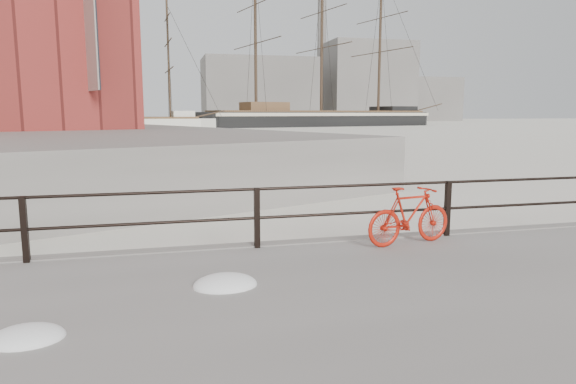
{
  "coord_description": "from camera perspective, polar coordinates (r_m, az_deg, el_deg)",
  "views": [
    {
      "loc": [
        -8.51,
        -8.29,
        2.56
      ],
      "look_at": [
        -6.06,
        1.5,
        1.0
      ],
      "focal_mm": 32.0,
      "sensor_mm": 36.0,
      "label": 1
    }
  ],
  "objects": [
    {
      "name": "barque_black",
      "position": [
        101.48,
        3.68,
        7.31
      ],
      "size": [
        64.25,
        34.22,
        34.56
      ],
      "primitive_type": null,
      "rotation": [
        0.0,
        0.0,
        0.24
      ],
      "color": "black",
      "rests_on": "ground"
    },
    {
      "name": "industrial_west",
      "position": [
        151.15,
        -3.21,
        11.2
      ],
      "size": [
        32.0,
        18.0,
        18.0
      ],
      "primitive_type": "cube",
      "color": "gray",
      "rests_on": "ground"
    },
    {
      "name": "industrial_east",
      "position": [
        180.45,
        14.84,
        9.89
      ],
      "size": [
        20.0,
        16.0,
        14.0
      ],
      "primitive_type": "cube",
      "color": "gray",
      "rests_on": "ground"
    },
    {
      "name": "schooner_left",
      "position": [
        85.32,
        -26.47,
        6.14
      ],
      "size": [
        24.09,
        11.0,
        18.31
      ],
      "primitive_type": null,
      "rotation": [
        0.0,
        0.0,
        -0.0
      ],
      "color": "beige",
      "rests_on": "ground"
    },
    {
      "name": "bicycle",
      "position": [
        8.89,
        13.36,
        -2.55
      ],
      "size": [
        1.67,
        0.55,
        1.0
      ],
      "primitive_type": "imported",
      "rotation": [
        0.0,
        0.0,
        0.19
      ],
      "color": "red",
      "rests_on": "promenade"
    },
    {
      "name": "schooner_mid",
      "position": [
        82.8,
        -17.54,
        6.6
      ],
      "size": [
        30.47,
        14.77,
        21.22
      ],
      "primitive_type": null,
      "rotation": [
        0.0,
        0.0,
        0.08
      ],
      "color": "silver",
      "rests_on": "ground"
    },
    {
      "name": "smokestack",
      "position": [
        167.29,
        3.77,
        15.42
      ],
      "size": [
        2.8,
        2.8,
        44.0
      ],
      "primitive_type": "cylinder",
      "color": "gray",
      "rests_on": "ground"
    },
    {
      "name": "industrial_mid",
      "position": [
        166.2,
        8.64,
        11.93
      ],
      "size": [
        26.0,
        20.0,
        24.0
      ],
      "primitive_type": "cube",
      "color": "gray",
      "rests_on": "ground"
    }
  ]
}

